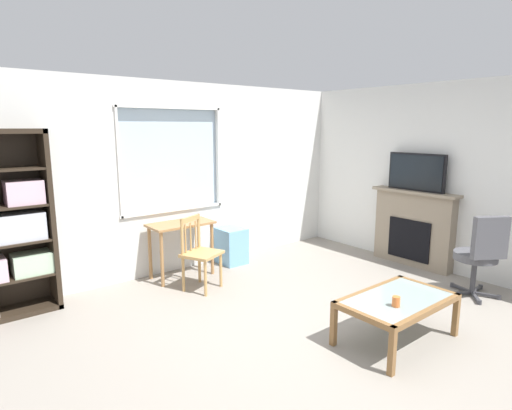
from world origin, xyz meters
TOP-DOWN VIEW (x-y plane):
  - ground at (0.00, 0.00)m, footprint 6.45×5.79m
  - wall_back_with_window at (0.02, 2.39)m, footprint 5.45×0.15m
  - wall_right at (2.78, 0.00)m, footprint 0.12×4.99m
  - bookshelf at (-2.18, 2.16)m, footprint 0.90×0.38m
  - desk_under_window at (-0.21, 2.05)m, footprint 0.84×0.44m
  - wooden_chair at (-0.24, 1.53)m, footprint 0.55×0.54m
  - plastic_drawer_unit at (0.63, 2.10)m, footprint 0.35×0.40m
  - fireplace at (2.63, 0.41)m, footprint 0.26×1.26m
  - tv at (2.61, 0.41)m, footprint 0.06×0.84m
  - office_chair at (2.13, -0.74)m, footprint 0.61×0.62m
  - coffee_table at (0.51, -0.72)m, footprint 1.10×0.66m
  - sippy_cup at (0.34, -0.81)m, footprint 0.07×0.07m

SIDE VIEW (x-z plane):
  - ground at x=0.00m, z-range -0.02..0.00m
  - plastic_drawer_unit at x=0.63m, z-range 0.00..0.52m
  - coffee_table at x=0.51m, z-range 0.16..0.58m
  - wooden_chair at x=-0.24m, z-range 0.01..0.91m
  - sippy_cup at x=0.34m, z-range 0.42..0.51m
  - fireplace at x=2.63m, z-range 0.00..1.09m
  - office_chair at x=2.13m, z-range 0.05..1.05m
  - desk_under_window at x=-0.21m, z-range 0.23..0.97m
  - bookshelf at x=-2.18m, z-range -0.06..1.89m
  - wall_back_with_window at x=0.02m, z-range -0.03..2.53m
  - wall_right at x=2.78m, z-range 0.00..2.57m
  - tv at x=2.61m, z-range 1.09..1.61m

